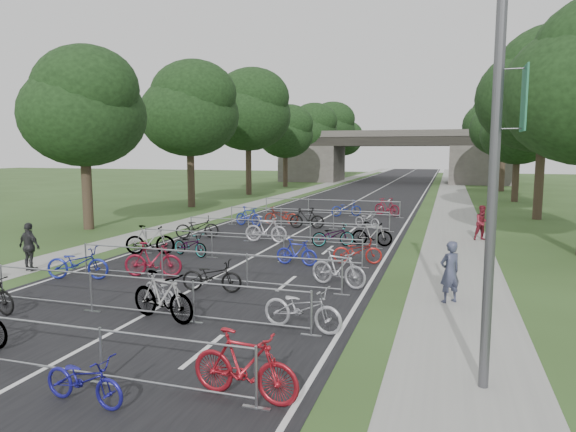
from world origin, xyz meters
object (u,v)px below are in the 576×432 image
lamppost (497,153)px  pedestrian_a (450,272)px  overpass_bridge (393,157)px  pedestrian_b (483,223)px  pedestrian_c (30,247)px  bike_2 (84,380)px

lamppost → pedestrian_a: (-0.65, 5.38, -3.39)m
lamppost → overpass_bridge: bearing=97.5°
overpass_bridge → lamppost: size_ratio=3.78×
lamppost → pedestrian_b: lamppost is taller
lamppost → pedestrian_c: (-15.13, 4.94, -3.40)m
pedestrian_a → overpass_bridge: bearing=-119.3°
pedestrian_b → pedestrian_c: pedestrian_c is taller
bike_2 → pedestrian_c: 11.50m
bike_2 → pedestrian_c: (-8.55, 7.68, 0.44)m
lamppost → bike_2: (-6.59, -2.74, -3.84)m
overpass_bridge → pedestrian_a: overpass_bridge is taller
lamppost → pedestrian_b: size_ratio=4.84×
overpass_bridge → pedestrian_c: size_ratio=17.62×
overpass_bridge → bike_2: size_ratio=18.51×
pedestrian_a → pedestrian_b: bearing=-134.6°
overpass_bridge → bike_2: 65.84m
lamppost → pedestrian_a: 6.39m
pedestrian_b → overpass_bridge: bearing=79.1°
lamppost → pedestrian_c: size_ratio=4.67×
lamppost → pedestrian_b: (0.87, 16.66, -3.43)m
bike_2 → pedestrian_a: (5.94, 8.12, 0.45)m
pedestrian_a → bike_2: bearing=16.9°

